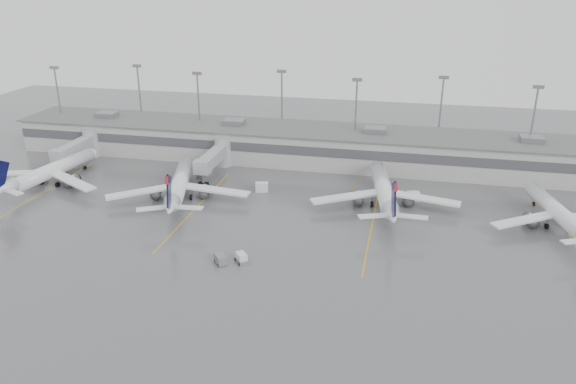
% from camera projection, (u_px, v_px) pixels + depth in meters
% --- Properties ---
extents(ground, '(260.00, 260.00, 0.00)m').
position_uv_depth(ground, '(246.00, 277.00, 86.81)').
color(ground, '#565659').
rests_on(ground, ground).
extents(terminal, '(152.00, 17.00, 9.45)m').
position_uv_depth(terminal, '(313.00, 145.00, 137.86)').
color(terminal, '#B2B2AD').
rests_on(terminal, ground).
extents(light_masts, '(142.40, 8.00, 20.60)m').
position_uv_depth(light_masts, '(317.00, 108.00, 140.19)').
color(light_masts, gray).
rests_on(light_masts, ground).
extents(jet_bridge_left, '(4.00, 17.20, 7.00)m').
position_uv_depth(jet_bridge_left, '(82.00, 146.00, 138.04)').
color(jet_bridge_left, gray).
rests_on(jet_bridge_left, ground).
extents(jet_bridge_right, '(4.00, 17.20, 7.00)m').
position_uv_depth(jet_bridge_right, '(217.00, 156.00, 130.99)').
color(jet_bridge_right, gray).
rests_on(jet_bridge_right, ground).
extents(stand_markings, '(105.25, 40.00, 0.01)m').
position_uv_depth(stand_markings, '(281.00, 215.00, 108.58)').
color(stand_markings, '#E1AA0D').
rests_on(stand_markings, ground).
extents(jet_far_left, '(28.26, 31.90, 10.36)m').
position_uv_depth(jet_far_left, '(50.00, 171.00, 122.80)').
color(jet_far_left, white).
rests_on(jet_far_left, ground).
extents(jet_mid_left, '(28.16, 32.02, 10.62)m').
position_uv_depth(jet_mid_left, '(179.00, 184.00, 115.15)').
color(jet_mid_left, white).
rests_on(jet_mid_left, ground).
extents(jet_mid_right, '(29.25, 33.04, 10.75)m').
position_uv_depth(jet_mid_right, '(384.00, 190.00, 111.75)').
color(jet_mid_right, white).
rests_on(jet_mid_right, ground).
extents(jet_far_right, '(25.87, 29.32, 9.62)m').
position_uv_depth(jet_far_right, '(559.00, 213.00, 102.34)').
color(jet_far_right, white).
rests_on(jet_far_right, ground).
extents(baggage_tug, '(2.77, 2.92, 1.62)m').
position_uv_depth(baggage_tug, '(241.00, 259.00, 91.00)').
color(baggage_tug, silver).
rests_on(baggage_tug, ground).
extents(baggage_cart, '(2.65, 2.80, 1.59)m').
position_uv_depth(baggage_cart, '(220.00, 259.00, 90.48)').
color(baggage_cart, slate).
rests_on(baggage_cart, ground).
extents(gse_uld_a, '(2.36, 1.75, 1.53)m').
position_uv_depth(gse_uld_a, '(72.00, 165.00, 134.46)').
color(gse_uld_a, silver).
rests_on(gse_uld_a, ground).
extents(gse_uld_b, '(3.08, 2.45, 1.91)m').
position_uv_depth(gse_uld_b, '(262.00, 187.00, 120.08)').
color(gse_uld_b, silver).
rests_on(gse_uld_b, ground).
extents(gse_uld_c, '(2.87, 2.18, 1.84)m').
position_uv_depth(gse_uld_c, '(413.00, 196.00, 115.32)').
color(gse_uld_c, silver).
rests_on(gse_uld_c, ground).
extents(gse_loader, '(3.46, 4.21, 2.26)m').
position_uv_depth(gse_loader, '(205.00, 173.00, 127.75)').
color(gse_loader, slate).
rests_on(gse_loader, ground).
extents(cone_a, '(0.51, 0.51, 0.80)m').
position_uv_depth(cone_a, '(65.00, 166.00, 134.54)').
color(cone_a, '#F76705').
rests_on(cone_a, ground).
extents(cone_b, '(0.44, 0.44, 0.70)m').
position_uv_depth(cone_b, '(205.00, 184.00, 123.76)').
color(cone_b, '#F76705').
rests_on(cone_b, ground).
extents(cone_c, '(0.42, 0.42, 0.66)m').
position_uv_depth(cone_c, '(353.00, 189.00, 120.66)').
color(cone_c, '#F76705').
rests_on(cone_c, ground).
extents(cone_d, '(0.40, 0.40, 0.64)m').
position_uv_depth(cone_d, '(533.00, 204.00, 112.84)').
color(cone_d, '#F76705').
rests_on(cone_d, ground).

